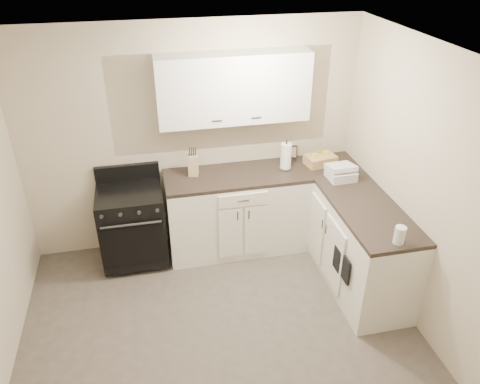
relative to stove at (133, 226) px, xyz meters
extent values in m
plane|color=#473F38|center=(0.72, -1.48, -0.46)|extent=(3.60, 3.60, 0.00)
plane|color=white|center=(0.72, -1.48, 2.04)|extent=(3.60, 3.60, 0.00)
plane|color=beige|center=(0.72, 0.32, 0.79)|extent=(3.60, 0.00, 3.60)
plane|color=beige|center=(2.52, -1.48, 0.79)|extent=(0.00, 3.60, 3.60)
cube|color=silver|center=(1.15, 0.02, -0.01)|extent=(1.55, 0.60, 0.90)
cube|color=silver|center=(2.22, -0.63, -0.01)|extent=(0.60, 1.90, 0.90)
cube|color=black|center=(1.15, 0.02, 0.46)|extent=(1.55, 0.60, 0.04)
cube|color=black|center=(2.22, -0.63, 0.46)|extent=(0.60, 1.90, 0.04)
cube|color=white|center=(1.15, 0.18, 1.38)|extent=(1.55, 0.30, 0.70)
cube|color=black|center=(0.00, 0.00, 0.00)|extent=(0.68, 0.58, 0.82)
cube|color=tan|center=(0.69, 0.11, 0.59)|extent=(0.12, 0.11, 0.23)
cylinder|color=white|center=(1.70, 0.05, 0.62)|extent=(0.15, 0.15, 0.29)
cube|color=black|center=(1.84, 0.28, 0.56)|extent=(0.13, 0.06, 0.15)
cube|color=tan|center=(2.10, 0.06, 0.53)|extent=(0.36, 0.27, 0.11)
cube|color=silver|center=(2.19, -0.30, 0.53)|extent=(0.28, 0.27, 0.10)
cylinder|color=silver|center=(2.22, -1.48, 0.56)|extent=(0.10, 0.10, 0.16)
cube|color=black|center=(1.90, -1.24, 0.05)|extent=(0.02, 0.14, 0.25)
cube|color=black|center=(1.90, -1.04, 0.03)|extent=(0.02, 0.14, 0.24)
camera|label=1|loc=(0.23, -4.31, 2.82)|focal=35.00mm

